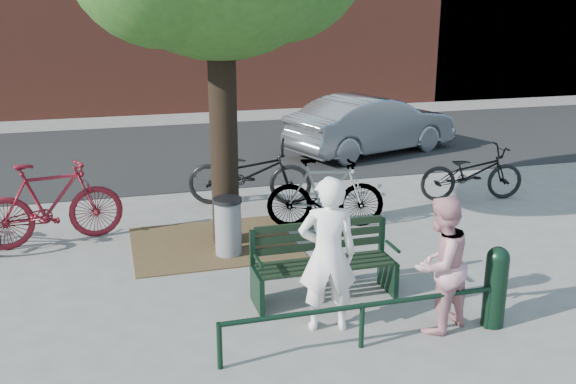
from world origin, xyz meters
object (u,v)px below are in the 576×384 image
object	(u,v)px
person_right	(440,265)
litter_bin	(228,227)
park_bench	(323,260)
person_left	(328,255)
bicycle_c	(250,173)
parked_car	(372,124)
bollard	(496,284)

from	to	relation	value
person_right	litter_bin	xyz separation A→B (m)	(-1.81, 2.76, -0.34)
park_bench	person_left	distance (m)	0.90
person_right	bicycle_c	world-z (taller)	person_right
park_bench	litter_bin	xyz separation A→B (m)	(-0.86, 1.63, -0.05)
person_right	parked_car	distance (m)	8.57
person_left	bicycle_c	xyz separation A→B (m)	(0.17, 4.66, -0.30)
park_bench	bicycle_c	bearing A→B (deg)	90.70
bollard	litter_bin	size ratio (longest dim) A/B	1.11
person_left	bicycle_c	size ratio (longest dim) A/B	0.80
litter_bin	parked_car	xyz separation A→B (m)	(4.47, 5.39, 0.27)
park_bench	person_left	bearing A→B (deg)	-105.34
person_right	bollard	size ratio (longest dim) A/B	1.63
bicycle_c	parked_car	world-z (taller)	parked_car
person_left	person_right	bearing A→B (deg)	174.38
bollard	parked_car	xyz separation A→B (m)	(2.01, 8.25, 0.19)
person_left	bollard	bearing A→B (deg)	177.17
litter_bin	parked_car	world-z (taller)	parked_car
person_left	bicycle_c	bearing A→B (deg)	-80.89
person_left	bollard	xyz separation A→B (m)	(1.81, -0.45, -0.37)
person_left	person_right	distance (m)	1.22
park_bench	parked_car	xyz separation A→B (m)	(3.61, 7.02, 0.22)
bicycle_c	parked_car	size ratio (longest dim) A/B	0.52
person_right	litter_bin	world-z (taller)	person_right
park_bench	person_right	world-z (taller)	person_right
bollard	park_bench	bearing A→B (deg)	142.45
bollard	litter_bin	world-z (taller)	bollard
person_left	litter_bin	bearing A→B (deg)	-63.81
person_right	litter_bin	size ratio (longest dim) A/B	1.81
park_bench	person_right	distance (m)	1.50
person_left	bicycle_c	distance (m)	4.67
person_right	parked_car	size ratio (longest dim) A/B	0.36
park_bench	litter_bin	world-z (taller)	park_bench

